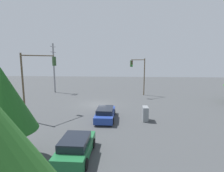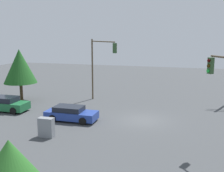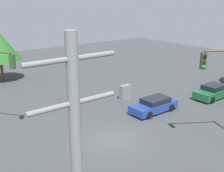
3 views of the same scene
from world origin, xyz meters
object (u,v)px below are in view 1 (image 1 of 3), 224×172
Objects in this scene: sedan_blue at (105,113)px; traffic_signal_cross at (36,74)px; electrical_cabinet at (145,114)px; sedan_green at (76,147)px; traffic_signal_main at (139,71)px.

sedan_blue is 0.66× the size of traffic_signal_cross.
electrical_cabinet is at bearing -1.70° from sedan_blue.
sedan_green is 0.63× the size of traffic_signal_main.
sedan_blue is 1.12× the size of sedan_green.
traffic_signal_cross is (-7.77, -6.40, 4.07)m from sedan_green.
sedan_green is 20.98m from traffic_signal_main.
sedan_blue is 13.77m from traffic_signal_main.
electrical_cabinet is at bearing 53.84° from sedan_green.
traffic_signal_main is 13.07m from electrical_cabinet.
sedan_green reaches higher than sedan_blue.
sedan_blue is 3.09× the size of electrical_cabinet.
traffic_signal_cross is (-0.35, -7.53, 4.13)m from sedan_blue.
traffic_signal_cross reaches higher than sedan_blue.
traffic_signal_cross is 4.71× the size of electrical_cabinet.
traffic_signal_cross reaches higher than electrical_cabinet.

